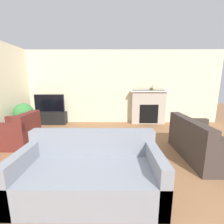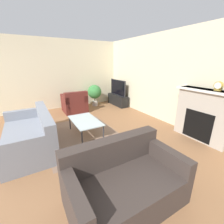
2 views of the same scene
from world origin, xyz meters
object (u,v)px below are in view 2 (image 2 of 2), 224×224
object	(u,v)px
tv	(118,87)
potted_plant	(95,92)
armchair_by_window	(75,104)
couch_loveseat	(124,183)
mantel_clock	(218,86)
coffee_table	(85,121)
couch_sectional	(31,136)

from	to	relation	value
tv	potted_plant	size ratio (longest dim) A/B	1.20
armchair_by_window	tv	bearing A→B (deg)	-179.95
couch_loveseat	mantel_clock	bearing A→B (deg)	7.11
mantel_clock	tv	bearing A→B (deg)	-178.36
tv	potted_plant	distance (m)	1.04
tv	couch_loveseat	xyz separation A→B (m)	(4.19, -2.53, -0.49)
couch_loveseat	armchair_by_window	distance (m)	4.26
couch_loveseat	potted_plant	size ratio (longest dim) A/B	1.67
mantel_clock	couch_loveseat	bearing A→B (deg)	-82.89
couch_loveseat	potted_plant	world-z (taller)	potted_plant
coffee_table	potted_plant	xyz separation A→B (m)	(-2.43, 1.34, 0.22)
couch_loveseat	coffee_table	world-z (taller)	couch_loveseat
couch_sectional	coffee_table	xyz separation A→B (m)	(-0.02, 1.27, 0.08)
couch_loveseat	coffee_table	bearing A→B (deg)	83.16
couch_loveseat	mantel_clock	xyz separation A→B (m)	(-0.33, 2.64, 1.06)
couch_loveseat	coffee_table	xyz separation A→B (m)	(-2.19, 0.26, 0.07)
tv	coffee_table	xyz separation A→B (m)	(2.00, -2.26, -0.42)
couch_loveseat	tv	bearing A→B (deg)	58.90
couch_sectional	potted_plant	world-z (taller)	potted_plant
potted_plant	couch_loveseat	bearing A→B (deg)	-19.16
potted_plant	mantel_clock	size ratio (longest dim) A/B	4.56
couch_sectional	coffee_table	size ratio (longest dim) A/B	1.72
couch_loveseat	potted_plant	bearing A→B (deg)	70.84
couch_loveseat	coffee_table	distance (m)	2.20
armchair_by_window	couch_loveseat	bearing A→B (deg)	82.98
couch_loveseat	armchair_by_window	world-z (taller)	same
coffee_table	potted_plant	world-z (taller)	potted_plant
couch_sectional	mantel_clock	distance (m)	4.22
tv	potted_plant	bearing A→B (deg)	-115.10
couch_sectional	potted_plant	xyz separation A→B (m)	(-2.45, 2.62, 0.30)
couch_sectional	mantel_clock	bearing A→B (deg)	63.25
couch_sectional	potted_plant	size ratio (longest dim) A/B	2.11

